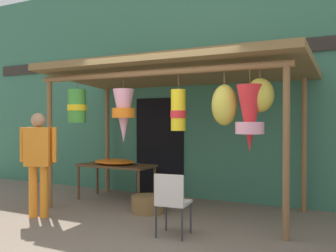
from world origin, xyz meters
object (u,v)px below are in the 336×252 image
(display_table, at_px, (116,168))
(customer_foreground, at_px, (38,156))
(wicker_basket_by_table, at_px, (148,204))
(folding_chair, at_px, (172,199))
(flower_heap_on_table, at_px, (115,162))

(display_table, distance_m, customer_foreground, 1.72)
(wicker_basket_by_table, relative_size, customer_foreground, 0.33)
(customer_foreground, bearing_deg, folding_chair, 1.25)
(display_table, bearing_deg, flower_heap_on_table, -133.81)
(flower_heap_on_table, relative_size, customer_foreground, 0.50)
(flower_heap_on_table, bearing_deg, customer_foreground, -100.86)
(flower_heap_on_table, height_order, customer_foreground, customer_foreground)
(display_table, xyz_separation_m, wicker_basket_by_table, (1.05, -0.59, -0.48))
(flower_heap_on_table, bearing_deg, display_table, 46.19)
(display_table, xyz_separation_m, folding_chair, (2.00, -1.60, -0.12))
(wicker_basket_by_table, bearing_deg, folding_chair, -46.69)
(flower_heap_on_table, distance_m, customer_foreground, 1.67)
(wicker_basket_by_table, bearing_deg, flower_heap_on_table, 152.16)
(flower_heap_on_table, bearing_deg, wicker_basket_by_table, -27.84)
(display_table, height_order, wicker_basket_by_table, display_table)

